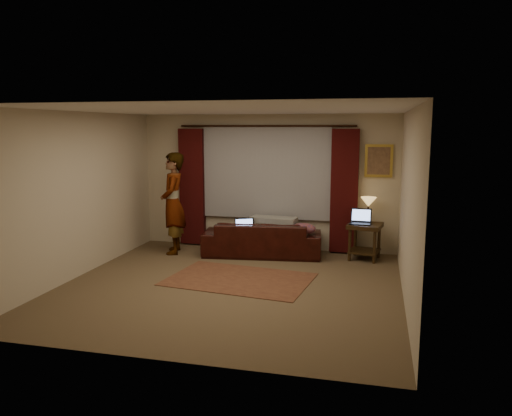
{
  "coord_description": "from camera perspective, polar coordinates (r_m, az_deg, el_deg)",
  "views": [
    {
      "loc": [
        2.07,
        -6.92,
        2.36
      ],
      "look_at": [
        0.1,
        1.2,
        1.0
      ],
      "focal_mm": 35.0,
      "sensor_mm": 36.0,
      "label": 1
    }
  ],
  "objects": [
    {
      "name": "wall_back",
      "position": [
        9.7,
        1.24,
        2.97
      ],
      "size": [
        5.0,
        0.02,
        2.6
      ],
      "primitive_type": "cube",
      "color": "beige",
      "rests_on": "ground"
    },
    {
      "name": "throw_blanket",
      "position": [
        9.31,
        2.03,
        0.1
      ],
      "size": [
        0.88,
        0.42,
        0.1
      ],
      "primitive_type": "cube",
      "rotation": [
        0.0,
        0.0,
        -0.1
      ],
      "color": "gray",
      "rests_on": "sofa"
    },
    {
      "name": "person",
      "position": [
        9.45,
        -9.47,
        0.53
      ],
      "size": [
        0.7,
        0.7,
        1.9
      ],
      "primitive_type": "imported",
      "rotation": [
        0.0,
        0.0,
        -1.25
      ],
      "color": "gray",
      "rests_on": "floor"
    },
    {
      "name": "laptop_sofa",
      "position": [
        9.1,
        -1.18,
        -2.13
      ],
      "size": [
        0.49,
        0.5,
        0.26
      ],
      "primitive_type": null,
      "rotation": [
        0.0,
        0.0,
        0.44
      ],
      "color": "black",
      "rests_on": "sofa"
    },
    {
      "name": "sheer_curtain",
      "position": [
        9.62,
        1.17,
        4.12
      ],
      "size": [
        2.5,
        0.05,
        1.8
      ],
      "primitive_type": "cube",
      "color": "#93939B",
      "rests_on": "wall_back"
    },
    {
      "name": "sofa",
      "position": [
        9.24,
        0.71,
        -2.77
      ],
      "size": [
        2.26,
        1.19,
        0.87
      ],
      "primitive_type": "imported",
      "rotation": [
        0.0,
        0.0,
        3.26
      ],
      "color": "black",
      "rests_on": "floor"
    },
    {
      "name": "drape_left",
      "position": [
        10.04,
        -7.3,
        2.42
      ],
      "size": [
        0.5,
        0.14,
        2.3
      ],
      "primitive_type": "cube",
      "color": "#350909",
      "rests_on": "floor"
    },
    {
      "name": "clothing_pile",
      "position": [
        9.07,
        5.42,
        -2.41
      ],
      "size": [
        0.56,
        0.5,
        0.19
      ],
      "primitive_type": "ellipsoid",
      "rotation": [
        0.0,
        0.0,
        0.39
      ],
      "color": "brown",
      "rests_on": "sofa"
    },
    {
      "name": "drape_right",
      "position": [
        9.4,
        10.06,
        1.89
      ],
      "size": [
        0.5,
        0.14,
        2.3
      ],
      "primitive_type": "cube",
      "color": "#350909",
      "rests_on": "floor"
    },
    {
      "name": "tiffany_lamp",
      "position": [
        9.26,
        12.7,
        -0.18
      ],
      "size": [
        0.29,
        0.29,
        0.46
      ],
      "primitive_type": null,
      "rotation": [
        0.0,
        0.0,
        0.02
      ],
      "color": "#A5843F",
      "rests_on": "end_table"
    },
    {
      "name": "floor",
      "position": [
        7.6,
        -2.9,
        -8.9
      ],
      "size": [
        5.0,
        5.0,
        0.01
      ],
      "primitive_type": "cube",
      "color": "brown",
      "rests_on": "ground"
    },
    {
      "name": "wall_left",
      "position": [
        8.36,
        -19.65,
        1.42
      ],
      "size": [
        0.02,
        5.0,
        2.6
      ],
      "primitive_type": "cube",
      "color": "beige",
      "rests_on": "ground"
    },
    {
      "name": "curtain_rod",
      "position": [
        9.54,
        1.12,
        9.36
      ],
      "size": [
        0.04,
        0.04,
        3.4
      ],
      "primitive_type": "cylinder",
      "color": "black",
      "rests_on": "wall_back"
    },
    {
      "name": "wall_right",
      "position": [
        7.01,
        16.99,
        0.15
      ],
      "size": [
        0.02,
        5.0,
        2.6
      ],
      "primitive_type": "cube",
      "color": "beige",
      "rests_on": "ground"
    },
    {
      "name": "area_rug",
      "position": [
        7.88,
        -1.92,
        -8.14
      ],
      "size": [
        2.34,
        1.71,
        0.01
      ],
      "primitive_type": "cube",
      "rotation": [
        0.0,
        0.0,
        -0.12
      ],
      "color": "brown",
      "rests_on": "floor"
    },
    {
      "name": "picture_frame",
      "position": [
        9.41,
        13.85,
        5.26
      ],
      "size": [
        0.5,
        0.04,
        0.6
      ],
      "primitive_type": "cube",
      "color": "gold",
      "rests_on": "wall_back"
    },
    {
      "name": "ceiling",
      "position": [
        7.23,
        -3.07,
        11.14
      ],
      "size": [
        5.0,
        5.0,
        0.02
      ],
      "primitive_type": "cube",
      "color": "silver",
      "rests_on": "ground"
    },
    {
      "name": "end_table",
      "position": [
        9.18,
        12.3,
        -3.77
      ],
      "size": [
        0.66,
        0.66,
        0.65
      ],
      "primitive_type": "cube",
      "rotation": [
        0.0,
        0.0,
        -0.18
      ],
      "color": "black",
      "rests_on": "floor"
    },
    {
      "name": "wall_front",
      "position": [
        4.99,
        -11.22,
        -3.18
      ],
      "size": [
        5.0,
        0.02,
        2.6
      ],
      "primitive_type": "cube",
      "color": "beige",
      "rests_on": "ground"
    },
    {
      "name": "laptop_table",
      "position": [
        9.04,
        11.85,
        -0.98
      ],
      "size": [
        0.39,
        0.42,
        0.27
      ],
      "primitive_type": null,
      "rotation": [
        0.0,
        0.0,
        -0.06
      ],
      "color": "black",
      "rests_on": "end_table"
    }
  ]
}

